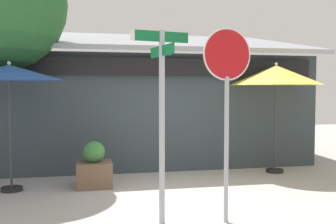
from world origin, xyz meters
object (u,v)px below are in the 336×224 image
street_sign_post (162,106)px  patio_umbrella_mustard_center (276,76)px  patio_umbrella_royal_blue_left (9,74)px  stop_sign (227,86)px  sidewalk_planter (94,169)px

street_sign_post → patio_umbrella_mustard_center: bearing=42.5°
patio_umbrella_royal_blue_left → stop_sign: bearing=-36.9°
sidewalk_planter → patio_umbrella_royal_blue_left: bearing=-178.6°
stop_sign → sidewalk_planter: stop_sign is taller
patio_umbrella_royal_blue_left → patio_umbrella_mustard_center: (6.27, 0.63, 0.03)m
stop_sign → street_sign_post: bearing=172.2°
street_sign_post → patio_umbrella_mustard_center: (3.58, 3.28, 0.60)m
stop_sign → sidewalk_planter: bearing=125.3°
stop_sign → sidewalk_planter: size_ratio=3.08×
stop_sign → patio_umbrella_royal_blue_left: bearing=143.1°
patio_umbrella_mustard_center → sidewalk_planter: bearing=-172.7°
patio_umbrella_royal_blue_left → sidewalk_planter: patio_umbrella_royal_blue_left is taller
stop_sign → patio_umbrella_mustard_center: stop_sign is taller
street_sign_post → sidewalk_planter: (-0.99, 2.69, -1.47)m
street_sign_post → patio_umbrella_mustard_center: 4.89m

